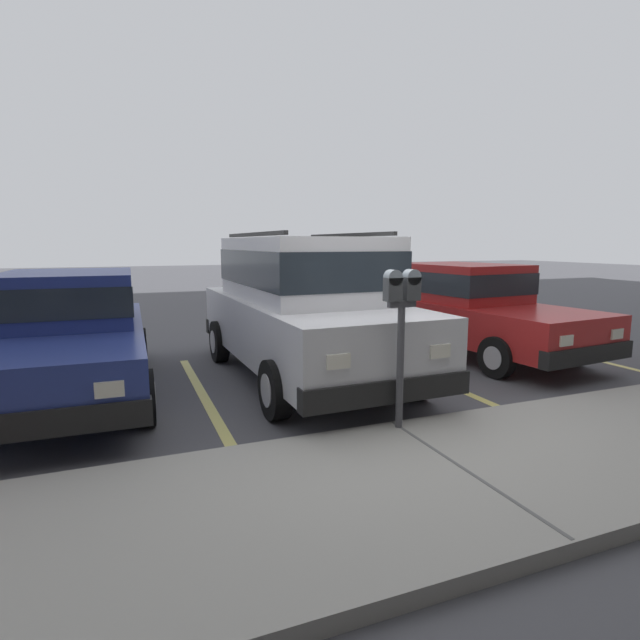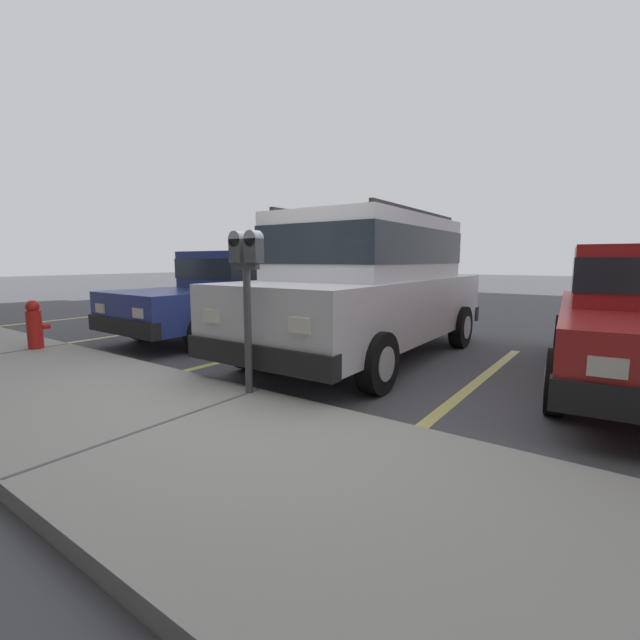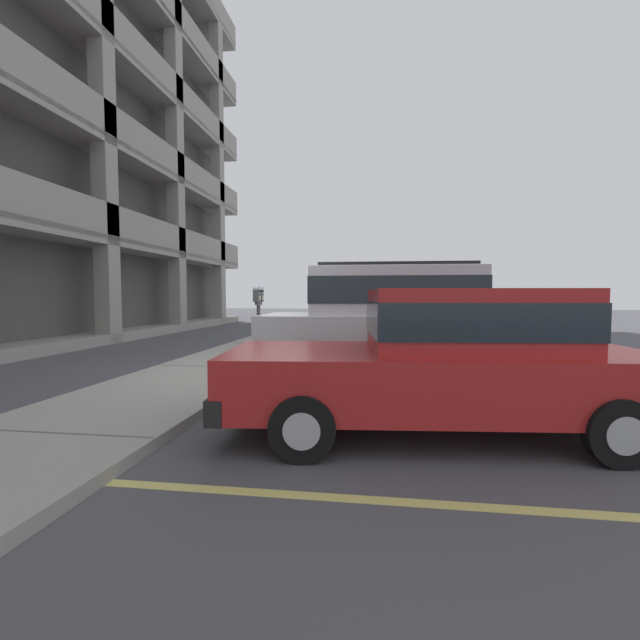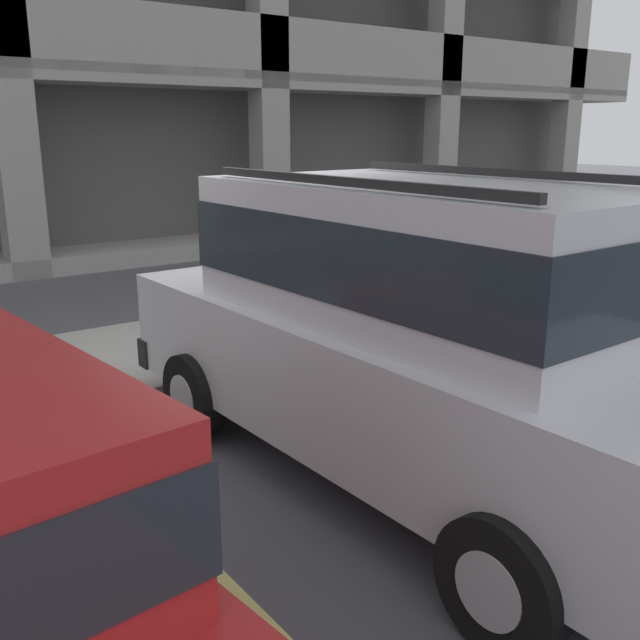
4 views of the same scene
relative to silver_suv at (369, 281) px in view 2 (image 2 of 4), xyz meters
name	(u,v)px [view 2 (image 2 of 4)]	position (x,y,z in m)	size (l,w,h in m)	color
ground_plane	(274,400)	(-0.10, 2.13, -1.14)	(80.00, 80.00, 0.10)	#4C4C51
sidewalk	(164,430)	(-0.10, 3.43, -1.03)	(40.00, 2.20, 0.12)	#9E9B93
parking_stall_lines	(258,353)	(1.47, 0.73, -1.08)	(12.68, 4.80, 0.01)	#DBD16B
silver_suv	(369,281)	(0.00, 0.00, 0.00)	(2.09, 4.82, 2.03)	silver
dark_hatchback	(238,290)	(2.98, -0.30, -0.27)	(1.91, 4.51, 1.54)	navy
parking_meter_near	(247,274)	(-0.09, 2.48, 0.17)	(0.35, 0.12, 1.54)	#47474C
fire_hydrant	(34,325)	(3.92, 2.78, -0.62)	(0.30, 0.30, 0.70)	red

